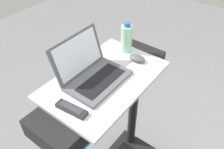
{
  "coord_description": "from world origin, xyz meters",
  "views": [
    {
      "loc": [
        -0.73,
        0.1,
        1.95
      ],
      "look_at": [
        0.0,
        0.65,
        1.18
      ],
      "focal_mm": 37.34,
      "sensor_mm": 36.0,
      "label": 1
    }
  ],
  "objects_px": {
    "computer_mouse": "(137,58)",
    "tv_remote": "(71,109)",
    "laptop": "(92,72)",
    "water_bottle": "(127,38)"
  },
  "relations": [
    {
      "from": "water_bottle",
      "to": "tv_remote",
      "type": "relative_size",
      "value": 1.15
    },
    {
      "from": "computer_mouse",
      "to": "tv_remote",
      "type": "distance_m",
      "value": 0.51
    },
    {
      "from": "computer_mouse",
      "to": "laptop",
      "type": "bearing_deg",
      "value": 157.52
    },
    {
      "from": "tv_remote",
      "to": "water_bottle",
      "type": "bearing_deg",
      "value": 8.03
    },
    {
      "from": "laptop",
      "to": "computer_mouse",
      "type": "relative_size",
      "value": 3.34
    },
    {
      "from": "laptop",
      "to": "water_bottle",
      "type": "height_order",
      "value": "laptop"
    },
    {
      "from": "laptop",
      "to": "tv_remote",
      "type": "relative_size",
      "value": 2.04
    },
    {
      "from": "laptop",
      "to": "water_bottle",
      "type": "xyz_separation_m",
      "value": [
        0.33,
        0.01,
        0.04
      ]
    },
    {
      "from": "water_bottle",
      "to": "laptop",
      "type": "bearing_deg",
      "value": -178.71
    },
    {
      "from": "computer_mouse",
      "to": "tv_remote",
      "type": "xyz_separation_m",
      "value": [
        -0.51,
        0.03,
        -0.01
      ]
    }
  ]
}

